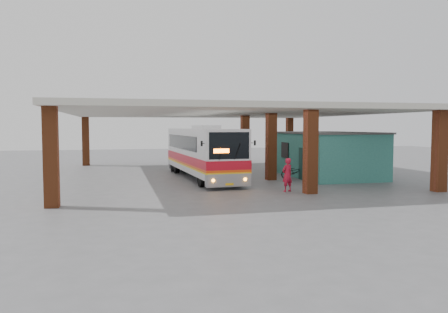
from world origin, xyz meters
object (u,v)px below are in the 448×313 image
object	(u,v)px
pedestrian	(287,175)
red_chair	(270,168)
motorcycle	(296,172)
coach_bus	(202,152)

from	to	relation	value
pedestrian	red_chair	distance (m)	9.58
motorcycle	red_chair	xyz separation A→B (m)	(-0.23, 4.24, -0.16)
motorcycle	pedestrian	bearing A→B (deg)	163.07
motorcycle	red_chair	world-z (taller)	motorcycle
red_chair	coach_bus	bearing A→B (deg)	-172.82
red_chair	pedestrian	bearing A→B (deg)	-118.29
coach_bus	pedestrian	distance (m)	7.86
pedestrian	red_chair	size ratio (longest dim) A/B	2.43
coach_bus	motorcycle	size ratio (longest dim) A/B	6.49
motorcycle	coach_bus	bearing A→B (deg)	81.23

